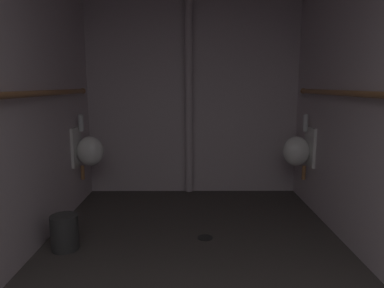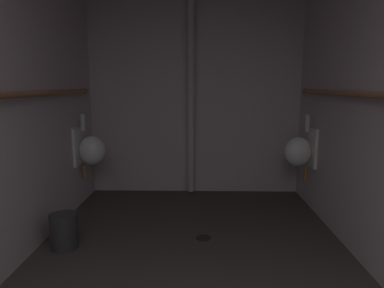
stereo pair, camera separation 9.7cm
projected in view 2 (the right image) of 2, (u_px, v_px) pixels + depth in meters
The scene contains 6 objects.
wall_back at pixel (195, 91), 4.46m from camera, with size 2.80×0.06×2.63m, color #C2B3B9.
urinal_left_mid at pixel (90, 150), 4.00m from camera, with size 0.32×0.30×0.76m.
urinal_right_mid at pixel (300, 151), 3.93m from camera, with size 0.32×0.30×0.76m.
standpipe_back_wall at pixel (191, 91), 4.35m from camera, with size 0.09×0.09×2.58m, color #C2B3B9.
floor_drain at pixel (204, 238), 3.22m from camera, with size 0.14×0.14×0.01m, color black.
waste_bin at pixel (64, 231), 3.02m from camera, with size 0.23×0.23×0.30m, color #2D2D2D.
Camera 2 is at (0.06, -0.07, 1.39)m, focal length 32.71 mm.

